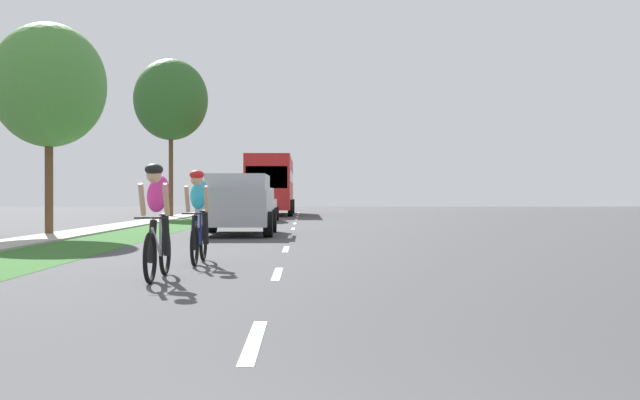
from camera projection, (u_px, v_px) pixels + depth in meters
The scene contains 11 objects.
ground_plane at pixel (291, 235), 22.23m from camera, with size 120.00×120.00×0.00m, color #424244.
grass_verge at pixel (132, 235), 22.13m from camera, with size 2.18×70.00×0.01m, color #2D6026.
sidewalk_concrete at pixel (70, 235), 22.09m from camera, with size 1.46×70.00×0.10m, color #9E998E.
lane_markings_center at pixel (293, 229), 26.23m from camera, with size 0.12×52.71×0.01m.
cyclist_lead at pixel (157, 220), 10.16m from camera, with size 0.42×1.72×1.58m.
cyclist_trailing at pixel (199, 216), 12.59m from camera, with size 0.42×1.72×1.58m.
suv_silver at pixel (239, 203), 22.19m from camera, with size 2.15×4.70×1.79m.
sedan_white at pixel (256, 205), 34.04m from camera, with size 1.98×4.30×1.52m.
bus_red at pixel (271, 183), 45.91m from camera, with size 2.78×11.60×3.48m.
street_tree_near at pixel (49, 85), 21.88m from camera, with size 3.32×3.32×6.24m.
street_tree_far at pixel (171, 100), 40.92m from camera, with size 4.05×4.05×8.69m.
Camera 1 is at (0.40, -2.23, 1.14)m, focal length 41.87 mm.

